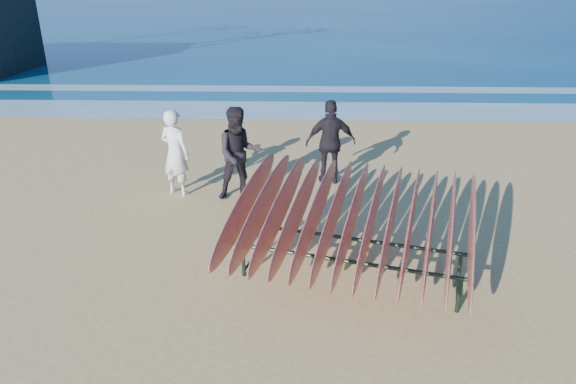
{
  "coord_description": "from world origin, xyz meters",
  "views": [
    {
      "loc": [
        0.22,
        -6.49,
        3.99
      ],
      "look_at": [
        0.0,
        0.8,
        0.95
      ],
      "focal_mm": 32.0,
      "sensor_mm": 36.0,
      "label": 1
    }
  ],
  "objects_px": {
    "person_dark_a": "(239,154)",
    "person_dark_b": "(331,143)",
    "person_white": "(175,153)",
    "surfboard_rack": "(352,220)"
  },
  "relations": [
    {
      "from": "surfboard_rack",
      "to": "person_dark_a",
      "type": "relative_size",
      "value": 2.09
    },
    {
      "from": "surfboard_rack",
      "to": "person_dark_a",
      "type": "height_order",
      "value": "person_dark_a"
    },
    {
      "from": "person_dark_a",
      "to": "person_dark_b",
      "type": "distance_m",
      "value": 1.98
    },
    {
      "from": "surfboard_rack",
      "to": "person_white",
      "type": "height_order",
      "value": "person_white"
    },
    {
      "from": "surfboard_rack",
      "to": "person_white",
      "type": "bearing_deg",
      "value": 150.81
    },
    {
      "from": "person_white",
      "to": "person_dark_b",
      "type": "distance_m",
      "value": 3.13
    },
    {
      "from": "person_white",
      "to": "person_dark_a",
      "type": "height_order",
      "value": "person_dark_a"
    },
    {
      "from": "person_dark_a",
      "to": "person_dark_b",
      "type": "xyz_separation_m",
      "value": [
        1.78,
        0.86,
        -0.02
      ]
    },
    {
      "from": "surfboard_rack",
      "to": "person_dark_b",
      "type": "bearing_deg",
      "value": 107.11
    },
    {
      "from": "person_white",
      "to": "surfboard_rack",
      "type": "bearing_deg",
      "value": 160.97
    }
  ]
}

